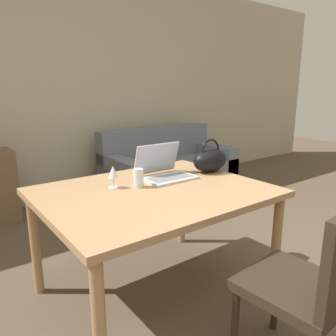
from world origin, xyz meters
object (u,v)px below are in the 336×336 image
(handbag, at_px, (210,160))
(chair, at_px, (312,282))
(couch, at_px, (168,171))
(laptop, at_px, (164,169))
(wine_glass, at_px, (113,173))
(drinking_glass, at_px, (138,178))

(handbag, bearing_deg, chair, -110.36)
(couch, relative_size, laptop, 4.65)
(chair, xyz_separation_m, laptop, (0.03, 1.14, 0.28))
(wine_glass, bearing_deg, couch, 43.94)
(couch, bearing_deg, chair, -114.27)
(handbag, bearing_deg, couch, 63.20)
(laptop, height_order, handbag, handbag)
(couch, height_order, drinking_glass, drinking_glass)
(couch, distance_m, wine_glass, 2.22)
(wine_glass, xyz_separation_m, handbag, (0.76, -0.07, -0.01))
(couch, height_order, laptop, laptop)
(drinking_glass, distance_m, handbag, 0.63)
(couch, distance_m, drinking_glass, 2.18)
(wine_glass, bearing_deg, drinking_glass, -30.69)
(laptop, distance_m, drinking_glass, 0.28)
(laptop, relative_size, wine_glass, 2.50)
(couch, xyz_separation_m, handbag, (-0.79, -1.56, 0.53))
(couch, height_order, wine_glass, wine_glass)
(drinking_glass, height_order, wine_glass, wine_glass)
(chair, height_order, couch, chair)
(chair, height_order, wine_glass, chair)
(chair, distance_m, handbag, 1.17)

